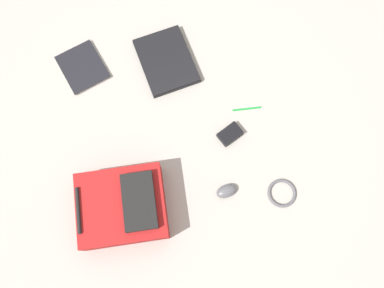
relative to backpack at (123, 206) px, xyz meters
name	(u,v)px	position (x,y,z in m)	size (l,w,h in m)	color
ground_plane	(180,139)	(0.24, -0.34, -0.07)	(3.91, 3.91, 0.00)	gray
backpack	(123,206)	(0.00, 0.00, 0.00)	(0.39, 0.43, 0.17)	maroon
laptop	(166,61)	(0.66, -0.39, -0.06)	(0.35, 0.28, 0.03)	black
book_comic	(83,67)	(0.76, 0.03, -0.07)	(0.29, 0.25, 0.01)	silver
computer_mouse	(226,191)	(-0.07, -0.47, -0.05)	(0.06, 0.10, 0.04)	#4C4C51
cable_coil	(282,193)	(-0.15, -0.72, -0.07)	(0.13, 0.13, 0.01)	#4C4C51
power_brick	(230,134)	(0.19, -0.58, -0.06)	(0.07, 0.11, 0.03)	black
pen_black	(247,108)	(0.30, -0.70, -0.07)	(0.01, 0.01, 0.14)	#198C33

